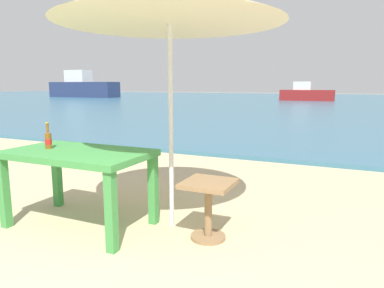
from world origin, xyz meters
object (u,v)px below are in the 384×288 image
(picnic_table_green, at_px, (78,162))
(boat_tanker, at_px, (306,94))
(boat_fishing_trawler, at_px, (83,87))
(side_table_wood, at_px, (208,201))
(beer_bottle_amber, at_px, (48,139))
(patio_umbrella, at_px, (170,3))

(picnic_table_green, relative_size, boat_tanker, 0.32)
(boat_fishing_trawler, bearing_deg, side_table_wood, -46.94)
(beer_bottle_amber, bearing_deg, side_table_wood, 9.15)
(beer_bottle_amber, relative_size, patio_umbrella, 0.12)
(picnic_table_green, height_order, boat_fishing_trawler, boat_fishing_trawler)
(beer_bottle_amber, xyz_separation_m, side_table_wood, (1.62, 0.26, -0.50))
(patio_umbrella, height_order, side_table_wood, patio_umbrella)
(patio_umbrella, xyz_separation_m, side_table_wood, (0.44, -0.13, -1.76))
(beer_bottle_amber, distance_m, patio_umbrella, 1.77)
(boat_tanker, relative_size, boat_fishing_trawler, 0.55)
(beer_bottle_amber, bearing_deg, boat_fishing_trawler, 130.90)
(beer_bottle_amber, relative_size, boat_tanker, 0.06)
(boat_tanker, bearing_deg, beer_bottle_amber, -88.61)
(side_table_wood, xyz_separation_m, boat_tanker, (-2.31, 28.07, 0.30))
(side_table_wood, relative_size, boat_fishing_trawler, 0.07)
(patio_umbrella, relative_size, boat_tanker, 0.53)
(picnic_table_green, height_order, boat_tanker, boat_tanker)
(side_table_wood, bearing_deg, patio_umbrella, 163.62)
(picnic_table_green, height_order, beer_bottle_amber, beer_bottle_amber)
(boat_tanker, distance_m, boat_fishing_trawler, 22.96)
(patio_umbrella, height_order, boat_fishing_trawler, boat_fishing_trawler)
(picnic_table_green, distance_m, side_table_wood, 1.33)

